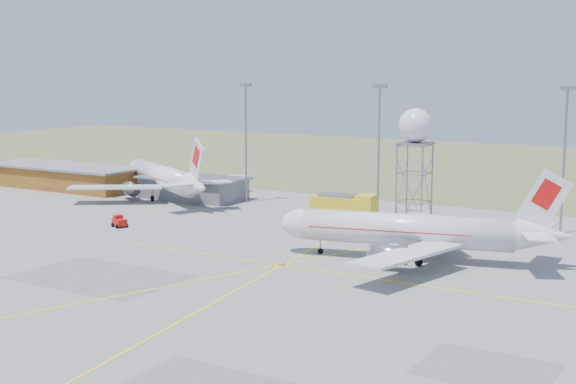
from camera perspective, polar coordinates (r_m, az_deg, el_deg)
The scene contains 12 objects.
ground at distance 67.61m, azimuth -9.91°, elevation -10.96°, with size 400.00×400.00×0.00m, color gray.
grass_strip at distance 193.77m, azimuth 18.35°, elevation 1.49°, with size 400.00×120.00×0.03m, color olive.
building_orange at distance 161.88m, azimuth -15.61°, elevation 1.06°, with size 33.00×12.00×4.30m.
building_grey at distance 143.26m, azimuth -6.75°, elevation 0.30°, with size 19.00×10.00×3.90m.
mast_a at distance 137.90m, azimuth -3.02°, elevation 4.25°, with size 2.20×0.50×20.50m.
mast_b at distance 125.62m, azimuth 6.48°, elevation 3.78°, with size 2.20×0.50×20.50m.
mast_c at distance 116.79m, azimuth 19.07°, elevation 3.01°, with size 2.20×0.50×20.50m.
airliner_main at distance 96.92m, azimuth 8.77°, elevation -2.75°, with size 34.11×32.52×11.70m.
airliner_far at distance 143.95m, azimuth -8.79°, elevation 0.99°, with size 32.69×30.06×12.04m.
radar_tower at distance 114.46m, azimuth 9.00°, elevation 2.09°, with size 4.79×4.79×17.35m.
fire_truck at distance 122.68m, azimuth 4.12°, elevation -1.08°, with size 10.22×4.69×3.99m.
baggage_tug at distance 119.18m, azimuth -11.90°, elevation -2.14°, with size 2.63×2.44×1.74m.
Camera 1 is at (42.22, -47.78, 22.47)m, focal length 50.00 mm.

